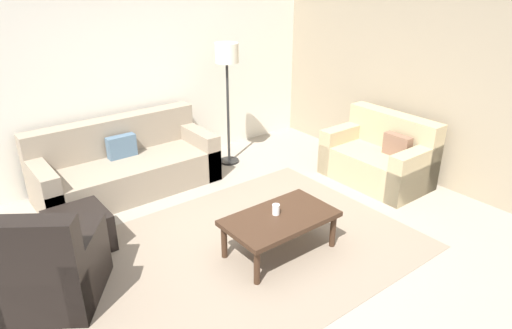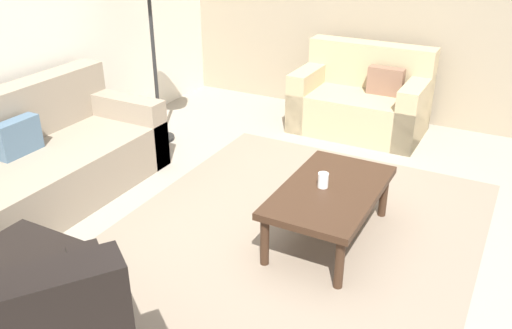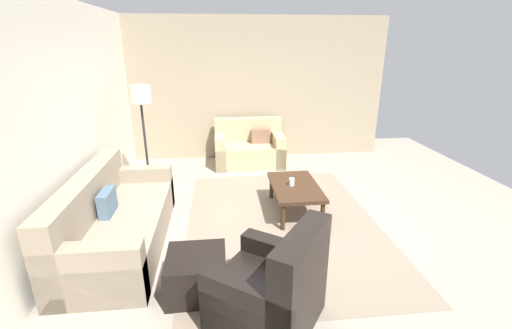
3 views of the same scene
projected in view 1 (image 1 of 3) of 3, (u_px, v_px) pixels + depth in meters
ground_plane at (241, 252)px, 4.60m from camera, size 8.00×8.00×0.00m
rear_partition at (121, 70)px, 5.91m from camera, size 6.00×0.12×2.80m
stone_feature_panel at (432, 74)px, 5.72m from camera, size 0.12×5.20×2.80m
area_rug at (241, 251)px, 4.60m from camera, size 3.50×2.51×0.01m
couch_main at (124, 166)px, 5.81m from camera, size 2.21×0.94×0.88m
couch_loveseat at (381, 158)px, 6.03m from camera, size 0.83×1.33×0.88m
armchair_leather at (46, 273)px, 3.79m from camera, size 1.12×1.12×0.95m
ottoman at (79, 231)px, 4.59m from camera, size 0.56×0.56×0.40m
coffee_table at (280, 221)px, 4.46m from camera, size 1.10×0.64×0.41m
cup at (276, 209)px, 4.45m from camera, size 0.07×0.07×0.11m
lamp_standing at (227, 66)px, 6.11m from camera, size 0.32×0.32×1.71m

